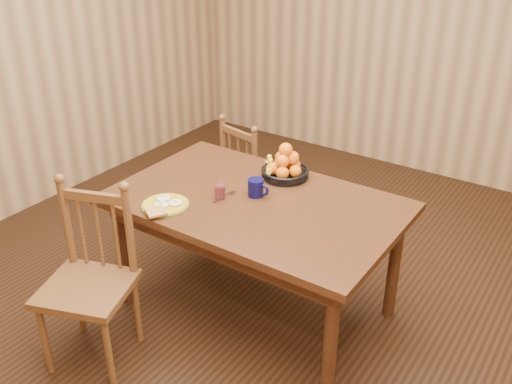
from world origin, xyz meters
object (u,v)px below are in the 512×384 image
Objects in this scene: fruit_bowl at (285,167)px; dining_table at (256,213)px; chair_near at (90,281)px; coffee_mug at (256,188)px; breakfast_plate at (165,205)px; chair_far at (252,177)px.

dining_table is at bearing -85.81° from fruit_bowl.
chair_near is 7.30× the size of coffee_mug.
coffee_mug is (0.48, 0.84, 0.33)m from chair_near.
chair_near is 3.01× the size of fruit_bowl.
coffee_mug reaches higher than dining_table.
fruit_bowl reaches higher than breakfast_plate.
chair_far reaches higher than breakfast_plate.
breakfast_plate is 0.52m from coffee_mug.
chair_near is (-0.51, -0.80, -0.19)m from dining_table.
chair_far is (-0.56, 0.77, -0.24)m from dining_table.
fruit_bowl is (0.34, 0.69, 0.05)m from breakfast_plate.
chair_far is 2.87× the size of breakfast_plate.
coffee_mug is (0.34, 0.39, 0.04)m from breakfast_plate.
chair_near is at bearing -122.40° from dining_table.
fruit_bowl reaches higher than chair_far.
chair_near is 1.28m from fruit_bowl.
chair_far is at bearing 71.86° from chair_near.
dining_table is 1.82× the size of chair_far.
fruit_bowl is at bearing 89.54° from coffee_mug.
dining_table is at bearing 43.12° from breakfast_plate.
coffee_mug is at bearing 121.85° from dining_table.
chair_far is 0.91× the size of chair_near.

